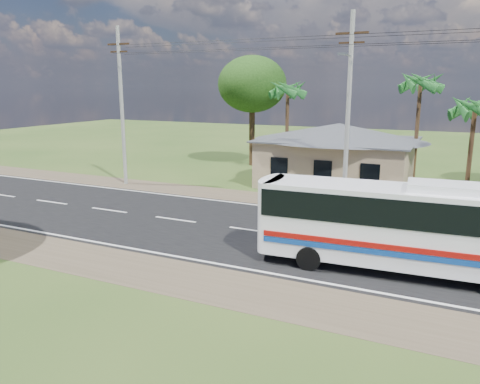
{
  "coord_description": "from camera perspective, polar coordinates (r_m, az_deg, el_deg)",
  "views": [
    {
      "loc": [
        8.88,
        -20.26,
        6.97
      ],
      "look_at": [
        -1.16,
        1.0,
        1.64
      ],
      "focal_mm": 35.0,
      "sensor_mm": 36.0,
      "label": 1
    }
  ],
  "objects": [
    {
      "name": "ground",
      "position": [
        23.19,
        1.53,
        -4.73
      ],
      "size": [
        120.0,
        120.0,
        0.0
      ],
      "primitive_type": "plane",
      "color": "#284418",
      "rests_on": "ground"
    },
    {
      "name": "palm_near",
      "position": [
        31.29,
        26.75,
        9.12
      ],
      "size": [
        2.8,
        2.8,
        6.7
      ],
      "color": "#47301E",
      "rests_on": "ground"
    },
    {
      "name": "tree_behind_house",
      "position": [
        41.82,
        1.5,
        12.96
      ],
      "size": [
        6.0,
        6.0,
        9.61
      ],
      "color": "#47301E",
      "rests_on": "ground"
    },
    {
      "name": "road",
      "position": [
        23.19,
        1.53,
        -4.71
      ],
      "size": [
        120.0,
        16.0,
        0.03
      ],
      "color": "black",
      "rests_on": "ground"
    },
    {
      "name": "house",
      "position": [
        34.45,
        11.89,
        5.28
      ],
      "size": [
        12.4,
        10.0,
        5.0
      ],
      "color": "tan",
      "rests_on": "ground"
    },
    {
      "name": "utility_poles",
      "position": [
        27.48,
        12.37,
        9.97
      ],
      "size": [
        32.8,
        2.22,
        11.0
      ],
      "color": "#9E9E99",
      "rests_on": "ground"
    },
    {
      "name": "coach_bus",
      "position": [
        18.6,
        20.9,
        -3.45
      ],
      "size": [
        11.66,
        3.18,
        3.58
      ],
      "rotation": [
        0.0,
        0.0,
        0.06
      ],
      "color": "white",
      "rests_on": "ground"
    },
    {
      "name": "motorcycle",
      "position": [
        25.93,
        20.62,
        -2.65
      ],
      "size": [
        1.8,
        1.21,
        0.89
      ],
      "primitive_type": "imported",
      "rotation": [
        0.0,
        0.0,
        1.17
      ],
      "color": "black",
      "rests_on": "ground"
    },
    {
      "name": "palm_mid",
      "position": [
        35.87,
        21.17,
        12.23
      ],
      "size": [
        2.8,
        2.8,
        8.2
      ],
      "color": "#47301E",
      "rests_on": "ground"
    },
    {
      "name": "palm_far",
      "position": [
        38.48,
        5.85,
        12.27
      ],
      "size": [
        2.8,
        2.8,
        7.7
      ],
      "color": "#47301E",
      "rests_on": "ground"
    }
  ]
}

